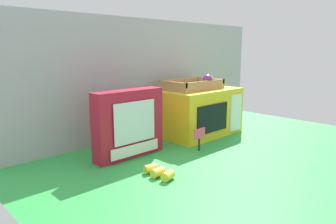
{
  "coord_description": "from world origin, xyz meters",
  "views": [
    {
      "loc": [
        -1.08,
        -1.01,
        0.44
      ],
      "look_at": [
        -0.1,
        0.01,
        0.15
      ],
      "focal_mm": 33.36,
      "sensor_mm": 36.0,
      "label": 1
    }
  ],
  "objects_px": {
    "loose_toy_apple": "(232,121)",
    "toy_microwave": "(198,112)",
    "food_groups_crate": "(195,85)",
    "loose_toy_banana": "(159,172)",
    "cookie_set_box": "(130,124)",
    "price_sign": "(199,136)"
  },
  "relations": [
    {
      "from": "toy_microwave",
      "to": "loose_toy_apple",
      "type": "xyz_separation_m",
      "value": [
        0.28,
        -0.02,
        -0.09
      ]
    },
    {
      "from": "toy_microwave",
      "to": "price_sign",
      "type": "bearing_deg",
      "value": -138.24
    },
    {
      "from": "cookie_set_box",
      "to": "loose_toy_apple",
      "type": "bearing_deg",
      "value": 1.47
    },
    {
      "from": "loose_toy_apple",
      "to": "toy_microwave",
      "type": "bearing_deg",
      "value": 176.3
    },
    {
      "from": "loose_toy_banana",
      "to": "food_groups_crate",
      "type": "bearing_deg",
      "value": 29.16
    },
    {
      "from": "cookie_set_box",
      "to": "price_sign",
      "type": "relative_size",
      "value": 3.13
    },
    {
      "from": "cookie_set_box",
      "to": "loose_toy_banana",
      "type": "height_order",
      "value": "cookie_set_box"
    },
    {
      "from": "food_groups_crate",
      "to": "loose_toy_banana",
      "type": "distance_m",
      "value": 0.63
    },
    {
      "from": "price_sign",
      "to": "loose_toy_apple",
      "type": "xyz_separation_m",
      "value": [
        0.49,
        0.17,
        -0.04
      ]
    },
    {
      "from": "food_groups_crate",
      "to": "cookie_set_box",
      "type": "relative_size",
      "value": 0.94
    },
    {
      "from": "price_sign",
      "to": "loose_toy_apple",
      "type": "height_order",
      "value": "price_sign"
    },
    {
      "from": "toy_microwave",
      "to": "loose_toy_apple",
      "type": "bearing_deg",
      "value": -3.7
    },
    {
      "from": "cookie_set_box",
      "to": "food_groups_crate",
      "type": "bearing_deg",
      "value": 5.56
    },
    {
      "from": "toy_microwave",
      "to": "price_sign",
      "type": "distance_m",
      "value": 0.29
    },
    {
      "from": "food_groups_crate",
      "to": "loose_toy_apple",
      "type": "relative_size",
      "value": 5.21
    },
    {
      "from": "food_groups_crate",
      "to": "cookie_set_box",
      "type": "bearing_deg",
      "value": -174.44
    },
    {
      "from": "toy_microwave",
      "to": "food_groups_crate",
      "type": "distance_m",
      "value": 0.14
    },
    {
      "from": "food_groups_crate",
      "to": "cookie_set_box",
      "type": "xyz_separation_m",
      "value": [
        -0.45,
        -0.04,
        -0.12
      ]
    },
    {
      "from": "food_groups_crate",
      "to": "price_sign",
      "type": "bearing_deg",
      "value": -133.49
    },
    {
      "from": "toy_microwave",
      "to": "cookie_set_box",
      "type": "distance_m",
      "value": 0.48
    },
    {
      "from": "toy_microwave",
      "to": "food_groups_crate",
      "type": "relative_size",
      "value": 1.45
    },
    {
      "from": "toy_microwave",
      "to": "loose_toy_banana",
      "type": "height_order",
      "value": "toy_microwave"
    }
  ]
}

